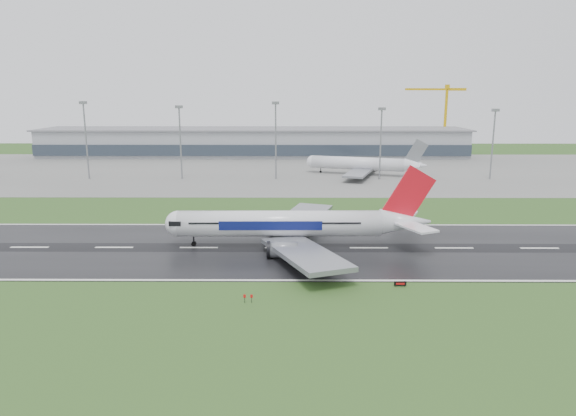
{
  "coord_description": "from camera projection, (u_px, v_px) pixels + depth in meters",
  "views": [
    {
      "loc": [
        21.71,
        -117.22,
        35.62
      ],
      "look_at": [
        20.91,
        12.0,
        7.0
      ],
      "focal_mm": 32.44,
      "sensor_mm": 36.0,
      "label": 1
    }
  ],
  "objects": [
    {
      "name": "floodmast_3",
      "position": [
        276.0,
        142.0,
        216.46
      ],
      "size": [
        0.64,
        0.64,
        31.06
      ],
      "primitive_type": "cylinder",
      "color": "gray",
      "rests_on": "ground"
    },
    {
      "name": "main_airliner",
      "position": [
        298.0,
        208.0,
        121.7
      ],
      "size": [
        63.15,
        60.21,
        18.45
      ],
      "primitive_type": null,
      "rotation": [
        0.0,
        0.0,
        0.01
      ],
      "color": "silver",
      "rests_on": "runway"
    },
    {
      "name": "ground",
      "position": [
        199.0,
        248.0,
        122.28
      ],
      "size": [
        520.0,
        520.0,
        0.0
      ],
      "primitive_type": "plane",
      "color": "#284B1B",
      "rests_on": "ground"
    },
    {
      "name": "floodmast_1",
      "position": [
        86.0,
        142.0,
        216.92
      ],
      "size": [
        0.64,
        0.64,
        31.19
      ],
      "primitive_type": "cylinder",
      "color": "gray",
      "rests_on": "ground"
    },
    {
      "name": "tower_crane",
      "position": [
        445.0,
        119.0,
        312.44
      ],
      "size": [
        39.73,
        14.79,
        40.81
      ],
      "primitive_type": null,
      "rotation": [
        0.0,
        0.0,
        0.31
      ],
      "color": "#DDA70B",
      "rests_on": "ground"
    },
    {
      "name": "floodmast_4",
      "position": [
        381.0,
        145.0,
        216.45
      ],
      "size": [
        0.64,
        0.64,
        28.7
      ],
      "primitive_type": "cylinder",
      "color": "gray",
      "rests_on": "ground"
    },
    {
      "name": "terminal",
      "position": [
        254.0,
        143.0,
        301.27
      ],
      "size": [
        240.0,
        36.0,
        15.0
      ],
      "primitive_type": "cube",
      "color": "gray",
      "rests_on": "ground"
    },
    {
      "name": "floodmast_5",
      "position": [
        493.0,
        146.0,
        216.22
      ],
      "size": [
        0.64,
        0.64,
        28.17
      ],
      "primitive_type": "cylinder",
      "color": "gray",
      "rests_on": "ground"
    },
    {
      "name": "runway_sign",
      "position": [
        400.0,
        284.0,
        97.76
      ],
      "size": [
        2.29,
        0.83,
        1.04
      ],
      "primitive_type": null,
      "rotation": [
        0.0,
        0.0,
        -0.26
      ],
      "color": "black",
      "rests_on": "ground"
    },
    {
      "name": "runway",
      "position": [
        199.0,
        248.0,
        122.26
      ],
      "size": [
        400.0,
        45.0,
        0.1
      ],
      "primitive_type": "cube",
      "color": "black",
      "rests_on": "ground"
    },
    {
      "name": "parked_airliner",
      "position": [
        363.0,
        157.0,
        229.76
      ],
      "size": [
        67.22,
        64.8,
        15.92
      ],
      "primitive_type": null,
      "rotation": [
        0.0,
        0.0,
        -0.31
      ],
      "color": "silver",
      "rests_on": "apron"
    },
    {
      "name": "floodmast_2",
      "position": [
        181.0,
        144.0,
        216.87
      ],
      "size": [
        0.64,
        0.64,
        29.49
      ],
      "primitive_type": "cylinder",
      "color": "gray",
      "rests_on": "ground"
    },
    {
      "name": "apron",
      "position": [
        245.0,
        170.0,
        244.31
      ],
      "size": [
        400.0,
        130.0,
        0.08
      ],
      "primitive_type": "cube",
      "color": "slate",
      "rests_on": "ground"
    }
  ]
}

